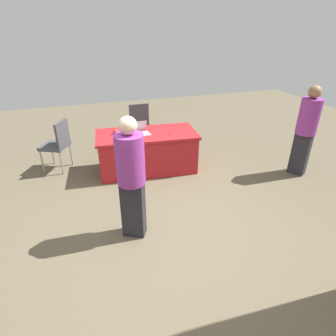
{
  "coord_description": "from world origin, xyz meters",
  "views": [
    {
      "loc": [
        0.84,
        2.72,
        2.48
      ],
      "look_at": [
        -0.11,
        -0.16,
        0.9
      ],
      "focal_mm": 29.89,
      "sensor_mm": 36.0,
      "label": 1
    }
  ],
  "objects_px": {
    "person_presenter": "(131,174)",
    "chair_tucked_right": "(58,142)",
    "yarn_ball": "(116,132)",
    "person_attendee_standing": "(306,128)",
    "scissors_red": "(170,133)",
    "table_foreground": "(147,151)",
    "chair_aisle": "(138,121)",
    "laptop_silver": "(140,132)"
  },
  "relations": [
    {
      "from": "person_attendee_standing",
      "to": "chair_tucked_right",
      "type": "bearing_deg",
      "value": 39.98
    },
    {
      "from": "laptop_silver",
      "to": "yarn_ball",
      "type": "distance_m",
      "value": 0.43
    },
    {
      "from": "scissors_red",
      "to": "chair_tucked_right",
      "type": "bearing_deg",
      "value": -81.8
    },
    {
      "from": "laptop_silver",
      "to": "scissors_red",
      "type": "height_order",
      "value": "laptop_silver"
    },
    {
      "from": "chair_tucked_right",
      "to": "table_foreground",
      "type": "bearing_deg",
      "value": -81.1
    },
    {
      "from": "table_foreground",
      "to": "laptop_silver",
      "type": "height_order",
      "value": "laptop_silver"
    },
    {
      "from": "chair_tucked_right",
      "to": "person_presenter",
      "type": "relative_size",
      "value": 0.6
    },
    {
      "from": "chair_tucked_right",
      "to": "person_attendee_standing",
      "type": "bearing_deg",
      "value": -83.18
    },
    {
      "from": "table_foreground",
      "to": "chair_tucked_right",
      "type": "height_order",
      "value": "chair_tucked_right"
    },
    {
      "from": "chair_tucked_right",
      "to": "yarn_ball",
      "type": "xyz_separation_m",
      "value": [
        -1.02,
        0.39,
        0.23
      ]
    },
    {
      "from": "chair_tucked_right",
      "to": "person_presenter",
      "type": "xyz_separation_m",
      "value": [
        -0.93,
        2.24,
        0.34
      ]
    },
    {
      "from": "table_foreground",
      "to": "chair_tucked_right",
      "type": "distance_m",
      "value": 1.64
    },
    {
      "from": "person_attendee_standing",
      "to": "scissors_red",
      "type": "bearing_deg",
      "value": 37.93
    },
    {
      "from": "person_presenter",
      "to": "yarn_ball",
      "type": "distance_m",
      "value": 1.86
    },
    {
      "from": "person_presenter",
      "to": "chair_tucked_right",
      "type": "bearing_deg",
      "value": -40.14
    },
    {
      "from": "person_attendee_standing",
      "to": "table_foreground",
      "type": "bearing_deg",
      "value": 38.76
    },
    {
      "from": "yarn_ball",
      "to": "laptop_silver",
      "type": "bearing_deg",
      "value": 163.54
    },
    {
      "from": "yarn_ball",
      "to": "scissors_red",
      "type": "height_order",
      "value": "yarn_ball"
    },
    {
      "from": "table_foreground",
      "to": "person_presenter",
      "type": "relative_size",
      "value": 1.18
    },
    {
      "from": "table_foreground",
      "to": "person_presenter",
      "type": "xyz_separation_m",
      "value": [
        0.62,
        1.73,
        0.52
      ]
    },
    {
      "from": "chair_tucked_right",
      "to": "person_attendee_standing",
      "type": "xyz_separation_m",
      "value": [
        -4.13,
        1.52,
        0.34
      ]
    },
    {
      "from": "table_foreground",
      "to": "yarn_ball",
      "type": "bearing_deg",
      "value": -12.71
    },
    {
      "from": "chair_aisle",
      "to": "person_attendee_standing",
      "type": "relative_size",
      "value": 0.61
    },
    {
      "from": "chair_aisle",
      "to": "laptop_silver",
      "type": "height_order",
      "value": "chair_aisle"
    },
    {
      "from": "table_foreground",
      "to": "chair_aisle",
      "type": "bearing_deg",
      "value": -95.19
    },
    {
      "from": "yarn_ball",
      "to": "scissors_red",
      "type": "xyz_separation_m",
      "value": [
        -0.94,
        0.24,
        -0.04
      ]
    },
    {
      "from": "chair_aisle",
      "to": "scissors_red",
      "type": "height_order",
      "value": "chair_aisle"
    },
    {
      "from": "table_foreground",
      "to": "scissors_red",
      "type": "bearing_deg",
      "value": 163.11
    },
    {
      "from": "chair_tucked_right",
      "to": "yarn_ball",
      "type": "bearing_deg",
      "value": -83.81
    },
    {
      "from": "chair_tucked_right",
      "to": "chair_aisle",
      "type": "relative_size",
      "value": 0.97
    },
    {
      "from": "person_attendee_standing",
      "to": "yarn_ball",
      "type": "height_order",
      "value": "person_attendee_standing"
    },
    {
      "from": "chair_aisle",
      "to": "yarn_ball",
      "type": "distance_m",
      "value": 1.27
    },
    {
      "from": "person_presenter",
      "to": "laptop_silver",
      "type": "bearing_deg",
      "value": -78.83
    },
    {
      "from": "table_foreground",
      "to": "chair_tucked_right",
      "type": "relative_size",
      "value": 1.97
    },
    {
      "from": "chair_aisle",
      "to": "yarn_ball",
      "type": "bearing_deg",
      "value": -122.2
    },
    {
      "from": "chair_tucked_right",
      "to": "laptop_silver",
      "type": "distance_m",
      "value": 1.53
    },
    {
      "from": "laptop_silver",
      "to": "table_foreground",
      "type": "bearing_deg",
      "value": 176.94
    },
    {
      "from": "scissors_red",
      "to": "yarn_ball",
      "type": "bearing_deg",
      "value": -78.47
    },
    {
      "from": "chair_tucked_right",
      "to": "yarn_ball",
      "type": "relative_size",
      "value": 10.36
    },
    {
      "from": "scissors_red",
      "to": "table_foreground",
      "type": "bearing_deg",
      "value": -80.81
    },
    {
      "from": "table_foreground",
      "to": "chair_aisle",
      "type": "distance_m",
      "value": 1.22
    },
    {
      "from": "person_attendee_standing",
      "to": "chair_aisle",
      "type": "bearing_deg",
      "value": 18.42
    }
  ]
}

